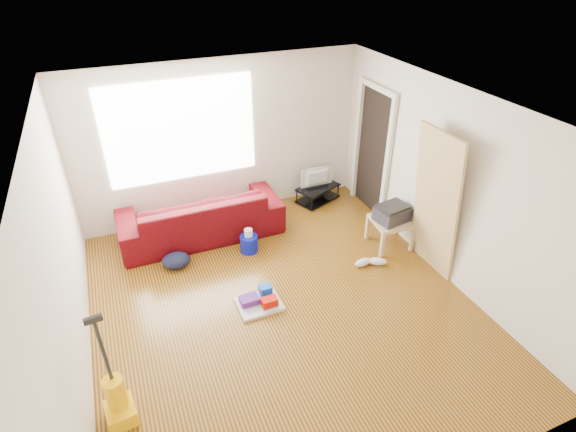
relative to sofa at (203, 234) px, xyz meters
name	(u,v)px	position (x,y,z in m)	size (l,w,h in m)	color
room	(283,214)	(0.62, -1.80, 1.25)	(4.51, 5.01, 2.51)	#47270E
sofa	(203,234)	(0.00, 0.00, 0.00)	(2.41, 0.94, 0.70)	#3E0009
tv_stand	(318,193)	(2.10, 0.27, 0.15)	(0.83, 0.65, 0.27)	black
tv	(318,178)	(2.10, 0.27, 0.44)	(0.58, 0.08, 0.33)	black
side_table	(391,224)	(2.50, -1.33, 0.36)	(0.58, 0.58, 0.43)	tan
printer	(392,213)	(2.50, -1.33, 0.55)	(0.52, 0.43, 0.24)	#28272F
bucket	(250,251)	(0.53, -0.69, 0.00)	(0.26, 0.26, 0.26)	#0912A8
toilet_paper	(249,240)	(0.53, -0.67, 0.18)	(0.12, 0.12, 0.11)	silver
cleaning_tray	(260,301)	(0.29, -1.81, 0.06)	(0.54, 0.43, 0.19)	silver
backpack	(177,267)	(-0.53, -0.65, 0.00)	(0.39, 0.31, 0.21)	black
sneakers	(370,262)	(1.99, -1.66, 0.05)	(0.48, 0.24, 0.11)	silver
vacuum	(118,401)	(-1.45, -2.77, 0.23)	(0.29, 0.33, 1.27)	#FAB405
door_panel	(424,265)	(2.68, -1.95, 0.00)	(0.04, 0.81, 2.01)	tan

